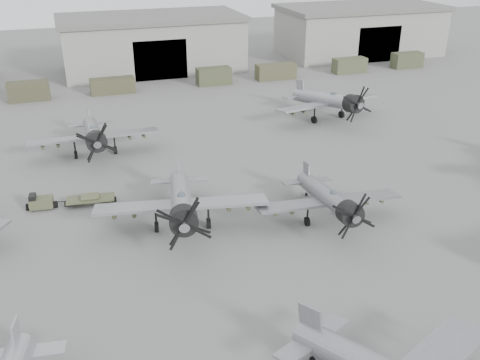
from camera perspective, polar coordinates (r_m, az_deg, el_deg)
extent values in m
plane|color=#5F5F5D|center=(36.16, 8.78, -10.94)|extent=(220.00, 220.00, 0.00)
cube|color=gray|center=(90.39, -9.34, 14.02)|extent=(28.00, 14.00, 8.00)
cube|color=#5F5F5A|center=(89.66, -9.54, 16.74)|extent=(29.00, 14.80, 0.70)
cube|color=black|center=(84.02, -8.47, 12.54)|extent=(8.12, 0.40, 6.00)
cube|color=gray|center=(103.43, 12.62, 15.16)|extent=(28.00, 14.00, 8.00)
cube|color=#5F5F5A|center=(102.80, 12.85, 17.54)|extent=(29.00, 14.80, 0.70)
cube|color=black|center=(97.92, 14.59, 13.82)|extent=(8.12, 0.40, 6.00)
cube|color=#3D3C27|center=(78.31, -21.61, 8.81)|extent=(5.35, 2.20, 2.55)
cube|color=#40402A|center=(78.47, -13.44, 9.76)|extent=(6.11, 2.20, 2.13)
cube|color=#3E432B|center=(80.98, -2.81, 11.02)|extent=(5.05, 2.20, 2.48)
cube|color=#44442C|center=(84.15, 3.84, 11.48)|extent=(6.17, 2.20, 2.31)
cube|color=#434930|center=(89.66, 11.60, 11.90)|extent=(5.37, 2.20, 2.32)
cube|color=#3F462D|center=(95.39, 17.39, 12.11)|extent=(5.10, 2.20, 2.46)
cube|color=#A0A2A9|center=(30.47, -22.72, -15.22)|extent=(0.35, 1.68, 2.01)
cube|color=gray|center=(29.18, 7.52, -14.84)|extent=(0.83, 1.65, 2.11)
cylinder|color=black|center=(30.59, 7.73, -18.45)|extent=(0.25, 0.36, 0.34)
cylinder|color=#93969B|center=(41.52, -6.30, -1.89)|extent=(3.58, 11.30, 3.30)
cylinder|color=black|center=(36.77, -6.03, -4.30)|extent=(2.28, 2.01, 2.20)
cube|color=#93969B|center=(41.08, -6.24, -2.62)|extent=(13.41, 4.68, 0.59)
cube|color=#93969B|center=(45.93, -6.56, 1.10)|extent=(0.44, 1.75, 2.11)
ellipsoid|color=#3F4C54|center=(39.58, -6.26, -1.77)|extent=(0.85, 1.36, 0.59)
cylinder|color=black|center=(41.73, -8.88, -4.97)|extent=(0.44, 0.88, 0.85)
cylinder|color=black|center=(41.79, -3.36, -4.63)|extent=(0.44, 0.88, 0.85)
cylinder|color=black|center=(46.64, -6.41, -1.67)|extent=(0.19, 0.36, 0.34)
cylinder|color=gray|center=(42.80, 9.14, -1.63)|extent=(2.12, 9.89, 2.89)
cylinder|color=black|center=(39.01, 11.66, -3.52)|extent=(1.86, 1.59, 1.93)
cube|color=gray|center=(42.45, 9.41, -2.24)|extent=(11.69, 2.90, 0.52)
cube|color=gray|center=(46.35, 7.10, 0.89)|extent=(0.23, 1.54, 1.85)
ellipsoid|color=#3F4C54|center=(41.22, 10.01, -1.50)|extent=(0.64, 1.15, 0.52)
cylinder|color=black|center=(42.39, 7.17, -4.41)|extent=(0.31, 0.76, 0.74)
cylinder|color=black|center=(43.68, 11.49, -3.80)|extent=(0.31, 0.76, 0.74)
cylinder|color=black|center=(47.00, 7.09, -1.52)|extent=(0.13, 0.30, 0.30)
cylinder|color=gray|center=(56.85, -15.41, 4.95)|extent=(1.60, 11.03, 3.25)
cylinder|color=black|center=(51.99, -15.07, 4.00)|extent=(1.98, 1.65, 2.16)
cube|color=gray|center=(56.35, -15.33, 4.49)|extent=(13.00, 2.34, 0.58)
cube|color=gray|center=(61.42, -15.80, 6.58)|extent=(0.13, 1.73, 2.08)
ellipsoid|color=#3F4C54|center=(54.97, -15.38, 5.31)|extent=(0.63, 1.25, 0.58)
cylinder|color=black|center=(56.70, -17.10, 2.58)|extent=(0.29, 0.83, 0.83)
cylinder|color=black|center=(56.86, -13.15, 3.12)|extent=(0.29, 0.83, 0.83)
cylinder|color=black|center=(61.87, -15.53, 4.48)|extent=(0.13, 0.33, 0.33)
cylinder|color=#95989D|center=(66.20, 9.02, 8.52)|extent=(3.81, 11.72, 3.42)
cylinder|color=black|center=(62.20, 11.98, 7.97)|extent=(2.37, 2.09, 2.28)
cube|color=#95989D|center=(65.79, 9.35, 8.13)|extent=(13.91, 4.96, 0.62)
cube|color=#95989D|center=(70.09, 6.43, 9.76)|extent=(0.47, 1.82, 2.19)
ellipsoid|color=#3F4C54|center=(64.62, 10.03, 8.94)|extent=(0.89, 1.42, 0.61)
cylinder|color=black|center=(64.93, 7.91, 6.37)|extent=(0.47, 0.92, 0.88)
cylinder|color=black|center=(67.43, 10.76, 6.88)|extent=(0.47, 0.92, 0.88)
cylinder|color=black|center=(70.52, 6.49, 7.79)|extent=(0.20, 0.37, 0.35)
cube|color=#464A30|center=(47.32, -20.43, -2.26)|extent=(1.97, 1.32, 0.83)
cube|color=black|center=(47.20, -21.26, -1.76)|extent=(0.61, 0.98, 0.52)
cylinder|color=black|center=(47.46, -20.37, -2.59)|extent=(1.30, 0.70, 0.58)
cylinder|color=black|center=(47.17, -18.80, -2.22)|extent=(1.25, 0.21, 0.08)
cube|color=#464A30|center=(46.91, -15.67, -1.94)|extent=(4.07, 1.84, 0.19)
cylinder|color=black|center=(47.02, -15.63, -2.22)|extent=(1.59, 0.61, 0.46)
cylinder|color=#464A30|center=(46.82, -15.70, -1.71)|extent=(1.48, 0.48, 0.33)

